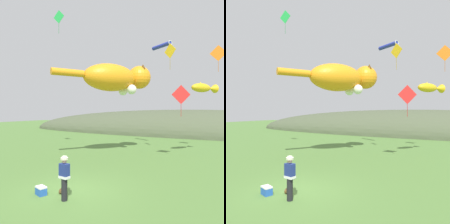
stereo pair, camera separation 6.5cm
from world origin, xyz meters
TOP-DOWN VIEW (x-y plane):
  - ground_plane at (0.00, 0.00)m, footprint 120.00×120.00m
  - distant_hill_ridge at (0.00, 28.49)m, footprint 60.31×14.11m
  - festival_attendant at (0.35, -0.87)m, footprint 0.45×0.31m
  - kite_spool at (-0.18, -0.38)m, footprint 0.16×0.23m
  - picnic_cooler at (-0.93, -0.84)m, footprint 0.57×0.47m
  - kite_giant_cat at (-1.84, 8.49)m, footprint 5.53×7.48m
  - kite_fish_windsock at (4.60, 11.12)m, footprint 2.14×2.60m
  - kite_tube_streamer at (0.88, 12.49)m, footprint 2.11×1.47m
  - kite_diamond_orange at (5.63, 12.68)m, footprint 1.35×0.15m
  - kite_diamond_red at (3.27, 8.61)m, footprint 1.22×0.71m
  - kite_diamond_gold at (2.19, 9.96)m, footprint 1.06×0.67m
  - kite_diamond_green at (-7.00, 7.33)m, footprint 1.19×0.03m

SIDE VIEW (x-z plane):
  - ground_plane at x=0.00m, z-range 0.00..0.00m
  - distant_hill_ridge at x=0.00m, z-range -3.85..3.85m
  - kite_spool at x=-0.18m, z-range 0.00..0.23m
  - picnic_cooler at x=-0.93m, z-range 0.00..0.36m
  - festival_attendant at x=0.35m, z-range 0.07..1.84m
  - kite_diamond_red at x=3.27m, z-range 3.62..5.92m
  - kite_fish_windsock at x=4.60m, z-range 5.04..5.86m
  - kite_giant_cat at x=-1.84m, z-range 4.99..7.62m
  - kite_diamond_gold at x=2.19m, z-range 7.34..9.48m
  - kite_diamond_orange at x=5.63m, z-range 7.33..9.59m
  - kite_tube_streamer at x=0.88m, z-range 9.47..9.91m
  - kite_diamond_green at x=-7.00m, z-range 10.89..12.98m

